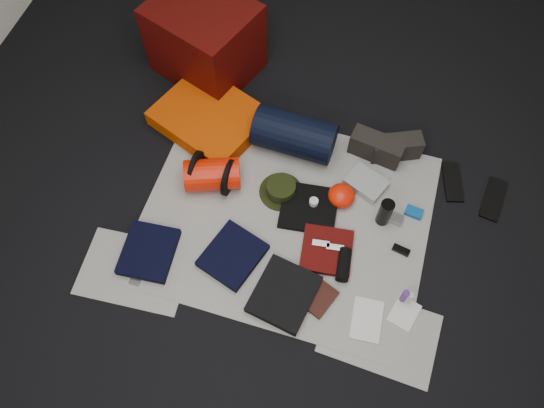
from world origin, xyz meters
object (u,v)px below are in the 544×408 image
(navy_duffel, at_px, (294,135))
(compact_camera, at_px, (394,218))
(sleeping_pad, at_px, (210,118))
(water_bottle, at_px, (385,212))
(paperback_book, at_px, (320,299))
(stuff_sack, at_px, (212,175))
(red_cabinet, at_px, (205,39))

(navy_duffel, xyz_separation_m, compact_camera, (0.68, -0.32, -0.11))
(navy_duffel, relative_size, compact_camera, 4.93)
(sleeping_pad, relative_size, water_bottle, 3.16)
(compact_camera, bearing_deg, paperback_book, -109.50)
(navy_duffel, height_order, compact_camera, navy_duffel)
(stuff_sack, distance_m, compact_camera, 1.07)
(red_cabinet, height_order, stuff_sack, red_cabinet)
(compact_camera, distance_m, paperback_book, 0.64)
(compact_camera, bearing_deg, navy_duffel, 161.30)
(water_bottle, relative_size, paperback_book, 1.07)
(sleeping_pad, height_order, navy_duffel, navy_duffel)
(sleeping_pad, bearing_deg, paperback_book, -43.91)
(compact_camera, xyz_separation_m, paperback_book, (-0.28, -0.58, -0.01))
(red_cabinet, bearing_deg, stuff_sack, -48.30)
(compact_camera, bearing_deg, stuff_sack, -170.15)
(red_cabinet, relative_size, navy_duffel, 1.25)
(navy_duffel, height_order, paperback_book, navy_duffel)
(red_cabinet, relative_size, paperback_book, 3.31)
(navy_duffel, distance_m, paperback_book, 0.99)
(compact_camera, relative_size, paperback_book, 0.54)
(sleeping_pad, bearing_deg, compact_camera, -15.28)
(compact_camera, height_order, paperback_book, compact_camera)
(red_cabinet, relative_size, sleeping_pad, 0.98)
(paperback_book, bearing_deg, red_cabinet, 151.18)
(red_cabinet, height_order, navy_duffel, red_cabinet)
(sleeping_pad, xyz_separation_m, stuff_sack, (0.17, -0.40, 0.04))
(red_cabinet, bearing_deg, water_bottle, -10.79)
(navy_duffel, xyz_separation_m, water_bottle, (0.62, -0.34, -0.03))
(stuff_sack, bearing_deg, water_bottle, 2.60)
(compact_camera, bearing_deg, red_cabinet, 157.37)
(red_cabinet, relative_size, water_bottle, 3.09)
(sleeping_pad, distance_m, paperback_book, 1.32)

